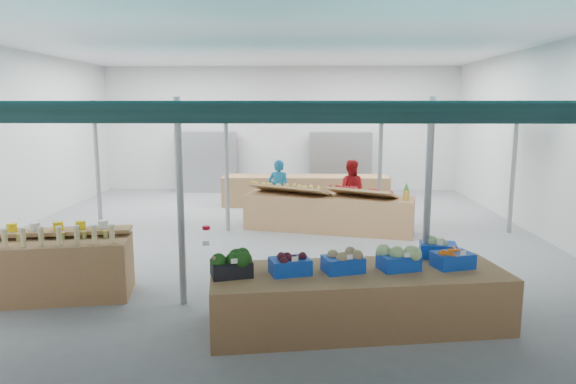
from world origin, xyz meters
The scene contains 24 objects.
floor centered at (0.00, 0.00, 0.00)m, with size 13.00×13.00×0.00m, color slate.
hall centered at (0.00, 1.44, 2.65)m, with size 13.00×13.00×13.00m.
pole_grid centered at (0.75, -1.75, 1.81)m, with size 10.00×4.60×3.00m.
awnings centered at (0.75, -1.75, 2.78)m, with size 9.50×7.08×0.30m.
back_shelving_left centered at (-2.50, 6.00, 1.00)m, with size 2.00×0.50×2.00m, color #B23F33.
back_shelving_right centered at (2.00, 6.00, 1.00)m, with size 2.00×0.50×2.00m, color #B23F33.
bottle_shelf centered at (-2.90, -3.76, 0.48)m, with size 2.13×1.49×1.17m.
veg_counter centered at (1.48, -4.68, 0.37)m, with size 3.84×1.28×0.75m, color olive.
fruit_counter centered at (1.34, 0.55, 0.41)m, with size 3.87×0.92×0.83m, color olive.
far_counter centered at (0.83, 3.67, 0.43)m, with size 4.80×0.96×0.86m, color olive.
crate_stack centered at (3.16, -3.75, 0.27)m, with size 0.45×0.32×0.54m, color #1141B8.
vendor_left centered at (0.14, 1.65, 0.77)m, with size 0.56×0.37×1.55m, color #176698.
vendor_right centered at (1.94, 1.65, 0.77)m, with size 0.75×0.59×1.55m, color #A61419.
crate_broccoli centered at (-0.15, -4.93, 0.91)m, with size 0.58×0.48×0.35m.
crate_beets centered at (0.58, -4.82, 0.88)m, with size 0.58×0.48×0.29m.
crate_celeriac centered at (1.27, -4.72, 0.89)m, with size 0.58×0.48×0.31m.
crate_cabbage centered at (2.01, -4.60, 0.91)m, with size 0.58×0.48×0.35m.
crate_carrots centered at (2.75, -4.49, 0.86)m, with size 0.58×0.48×0.29m.
sparrow centered at (-0.30, -5.09, 0.99)m, with size 0.12×0.09×0.11m.
pole_ribbon centered at (-0.67, -3.82, 1.08)m, with size 0.12×0.12×0.28m.
apple_heap_yellow centered at (0.43, 0.68, 1.00)m, with size 2.01×1.50×0.27m.
apple_heap_red centered at (2.08, 0.27, 1.00)m, with size 1.65×1.32×0.27m.
pineapple centered at (3.02, 0.04, 1.01)m, with size 0.14×0.14×0.39m.
crate_extra centered at (2.67, -4.01, 0.89)m, with size 0.55×0.44×0.32m.
Camera 1 is at (0.74, -11.13, 2.87)m, focal length 32.00 mm.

